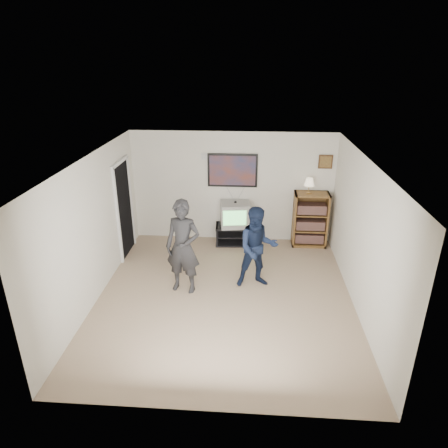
# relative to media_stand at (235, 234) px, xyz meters

# --- Properties ---
(room_shell) EXTENTS (4.51, 5.00, 2.51)m
(room_shell) POSITION_rel_media_stand_xyz_m (-0.09, -1.88, 1.03)
(room_shell) COLOR #876B55
(room_shell) RESTS_ON ground
(media_stand) EXTENTS (0.91, 0.54, 0.44)m
(media_stand) POSITION_rel_media_stand_xyz_m (0.00, 0.00, 0.00)
(media_stand) COLOR black
(media_stand) RESTS_ON room_shell
(crt_television) EXTENTS (0.71, 0.63, 0.55)m
(crt_television) POSITION_rel_media_stand_xyz_m (-0.00, 0.00, 0.49)
(crt_television) COLOR #9A9A95
(crt_television) RESTS_ON media_stand
(bookshelf) EXTENTS (0.75, 0.43, 1.23)m
(bookshelf) POSITION_rel_media_stand_xyz_m (1.67, 0.05, 0.40)
(bookshelf) COLOR brown
(bookshelf) RESTS_ON room_shell
(table_lamp) EXTENTS (0.21, 0.21, 0.34)m
(table_lamp) POSITION_rel_media_stand_xyz_m (1.58, 0.04, 1.18)
(table_lamp) COLOR beige
(table_lamp) RESTS_ON bookshelf
(person_tall) EXTENTS (0.70, 0.53, 1.74)m
(person_tall) POSITION_rel_media_stand_xyz_m (-0.84, -2.02, 0.65)
(person_tall) COLOR #242325
(person_tall) RESTS_ON room_shell
(person_short) EXTENTS (0.85, 0.72, 1.55)m
(person_short) POSITION_rel_media_stand_xyz_m (0.48, -1.77, 0.55)
(person_short) COLOR #131D35
(person_short) RESTS_ON room_shell
(controller_left) EXTENTS (0.05, 0.13, 0.04)m
(controller_left) POSITION_rel_media_stand_xyz_m (-0.86, -1.80, 0.89)
(controller_left) COLOR white
(controller_left) RESTS_ON person_tall
(controller_right) EXTENTS (0.08, 0.13, 0.04)m
(controller_right) POSITION_rel_media_stand_xyz_m (0.44, -1.50, 0.84)
(controller_right) COLOR white
(controller_right) RESTS_ON person_short
(poster) EXTENTS (1.10, 0.03, 0.75)m
(poster) POSITION_rel_media_stand_xyz_m (-0.09, 0.25, 1.43)
(poster) COLOR black
(poster) RESTS_ON room_shell
(air_vent) EXTENTS (0.28, 0.02, 0.14)m
(air_vent) POSITION_rel_media_stand_xyz_m (-0.64, 0.25, 1.73)
(air_vent) COLOR white
(air_vent) RESTS_ON room_shell
(small_picture) EXTENTS (0.30, 0.03, 0.30)m
(small_picture) POSITION_rel_media_stand_xyz_m (1.91, 0.25, 1.66)
(small_picture) COLOR black
(small_picture) RESTS_ON room_shell
(doorway) EXTENTS (0.03, 0.85, 2.00)m
(doorway) POSITION_rel_media_stand_xyz_m (-2.32, -0.63, 0.78)
(doorway) COLOR black
(doorway) RESTS_ON room_shell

